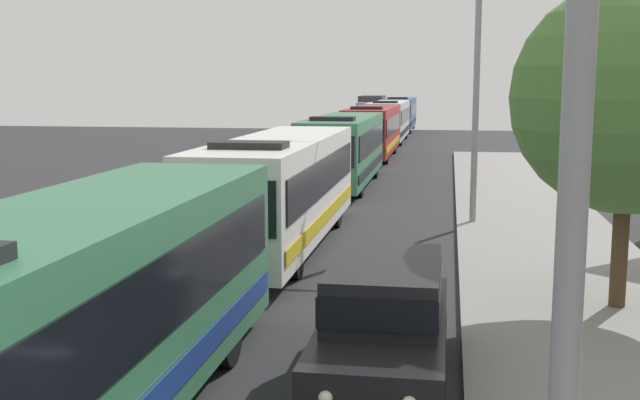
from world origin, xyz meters
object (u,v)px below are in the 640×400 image
object	(u,v)px
bus_lead	(76,314)
white_suv	(385,319)
bus_middle	(344,148)
bus_tail_end	(400,113)
roadside_tree	(629,98)
box_truck_oncoming	(371,110)
streetlamp_mid	(477,69)
bus_fourth_in_line	(372,130)
bus_rear	(389,120)
bus_second_in_line	(281,187)

from	to	relation	value
bus_lead	white_suv	bearing A→B (deg)	34.69
bus_middle	bus_lead	bearing A→B (deg)	-90.00
bus_tail_end	roadside_tree	bearing A→B (deg)	-82.16
bus_tail_end	box_truck_oncoming	xyz separation A→B (m)	(-3.30, 6.31, 0.01)
white_suv	box_truck_oncoming	xyz separation A→B (m)	(-7.00, 68.72, 0.67)
box_truck_oncoming	streetlamp_mid	bearing A→B (deg)	-80.99
bus_fourth_in_line	roadside_tree	bearing A→B (deg)	-75.75
bus_middle	bus_rear	size ratio (longest dim) A/B	0.90
bus_lead	bus_middle	distance (m)	25.39
bus_lead	bus_second_in_line	xyz separation A→B (m)	(0.00, 12.24, 0.00)
bus_lead	box_truck_oncoming	size ratio (longest dim) A/B	1.47
bus_rear	bus_middle	bearing A→B (deg)	-90.00
bus_fourth_in_line	bus_rear	world-z (taller)	same
roadside_tree	white_suv	bearing A→B (deg)	-133.77
bus_lead	roadside_tree	xyz separation A→B (m)	(7.98, 7.03, 2.59)
bus_rear	box_truck_oncoming	size ratio (longest dim) A/B	1.69
bus_middle	bus_rear	xyz separation A→B (m)	(0.00, 26.18, 0.00)
bus_second_in_line	streetlamp_mid	world-z (taller)	streetlamp_mid
bus_second_in_line	box_truck_oncoming	world-z (taller)	bus_second_in_line
bus_tail_end	white_suv	bearing A→B (deg)	-86.61
bus_lead	bus_fourth_in_line	size ratio (longest dim) A/B	0.94
bus_middle	box_truck_oncoming	distance (m)	46.01
bus_second_in_line	white_suv	xyz separation A→B (m)	(3.70, -9.68, -0.66)
box_truck_oncoming	streetlamp_mid	xyz separation A→B (m)	(8.70, -54.90, 3.27)
bus_second_in_line	bus_fourth_in_line	world-z (taller)	same
bus_tail_end	box_truck_oncoming	bearing A→B (deg)	117.63
bus_fourth_in_line	roadside_tree	size ratio (longest dim) A/B	1.77
bus_lead	bus_tail_end	world-z (taller)	same
bus_lead	streetlamp_mid	xyz separation A→B (m)	(5.40, 16.38, 3.28)
bus_tail_end	bus_second_in_line	bearing A→B (deg)	-90.00
bus_tail_end	bus_middle	bearing A→B (deg)	-90.00
bus_second_in_line	bus_middle	distance (m)	13.15
bus_lead	bus_fourth_in_line	world-z (taller)	same
bus_lead	bus_middle	xyz separation A→B (m)	(0.00, 25.39, 0.00)
box_truck_oncoming	bus_middle	bearing A→B (deg)	-85.88
bus_second_in_line	white_suv	bearing A→B (deg)	-69.09
bus_second_in_line	bus_rear	size ratio (longest dim) A/B	0.94
white_suv	roadside_tree	world-z (taller)	roadside_tree
bus_middle	roadside_tree	bearing A→B (deg)	-66.50
bus_second_in_line	bus_rear	distance (m)	39.33
bus_tail_end	white_suv	world-z (taller)	bus_tail_end
streetlamp_mid	bus_middle	bearing A→B (deg)	120.94
bus_fourth_in_line	bus_tail_end	size ratio (longest dim) A/B	0.96
white_suv	bus_middle	bearing A→B (deg)	99.20
bus_lead	box_truck_oncoming	xyz separation A→B (m)	(-3.30, 71.28, 0.01)
bus_second_in_line	box_truck_oncoming	bearing A→B (deg)	93.20
bus_fourth_in_line	roadside_tree	xyz separation A→B (m)	(7.98, -31.43, 2.59)
bus_lead	roadside_tree	bearing A→B (deg)	41.37
white_suv	roadside_tree	size ratio (longest dim) A/B	0.80
bus_rear	streetlamp_mid	xyz separation A→B (m)	(5.40, -35.19, 3.28)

